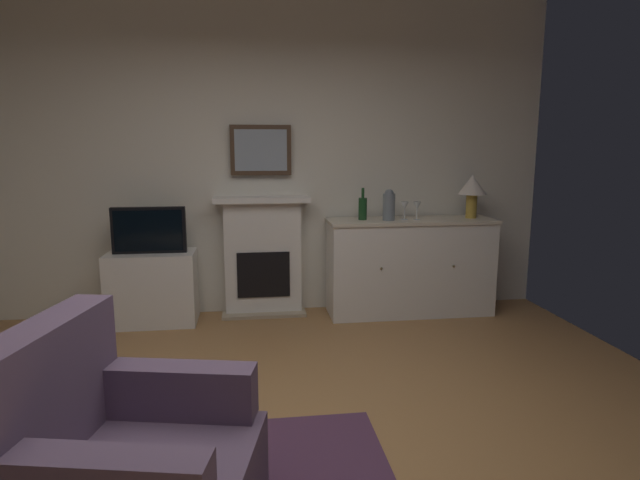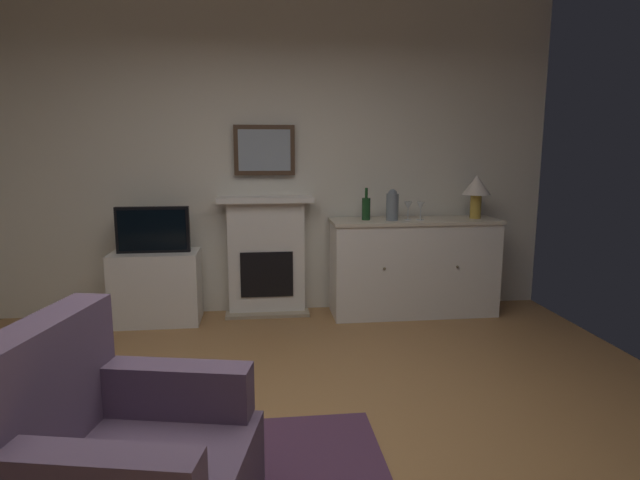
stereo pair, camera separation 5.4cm
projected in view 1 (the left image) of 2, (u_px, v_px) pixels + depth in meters
ground_plane at (287, 473)px, 2.57m from camera, size 5.30×5.17×0.10m
wall_rear at (265, 156)px, 4.80m from camera, size 5.30×0.06×2.92m
fireplace_unit at (263, 256)px, 4.83m from camera, size 0.87×0.30×1.10m
framed_picture at (261, 150)px, 4.71m from camera, size 0.55×0.04×0.45m
sideboard_cabinet at (410, 266)px, 4.85m from camera, size 1.54×0.49×0.89m
table_lamp at (472, 188)px, 4.80m from camera, size 0.26×0.26×0.40m
wine_bottle at (363, 208)px, 4.71m from camera, size 0.08×0.08×0.29m
wine_glass_left at (405, 206)px, 4.72m from camera, size 0.07×0.07×0.16m
wine_glass_center at (417, 206)px, 4.71m from camera, size 0.07×0.07×0.16m
vase_decorative at (389, 205)px, 4.67m from camera, size 0.11×0.11×0.28m
tv_cabinet at (153, 288)px, 4.58m from camera, size 0.75×0.42×0.64m
tv_set at (149, 230)px, 4.47m from camera, size 0.62×0.07×0.40m
armchair at (123, 467)px, 1.90m from camera, size 0.95×0.92×0.92m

